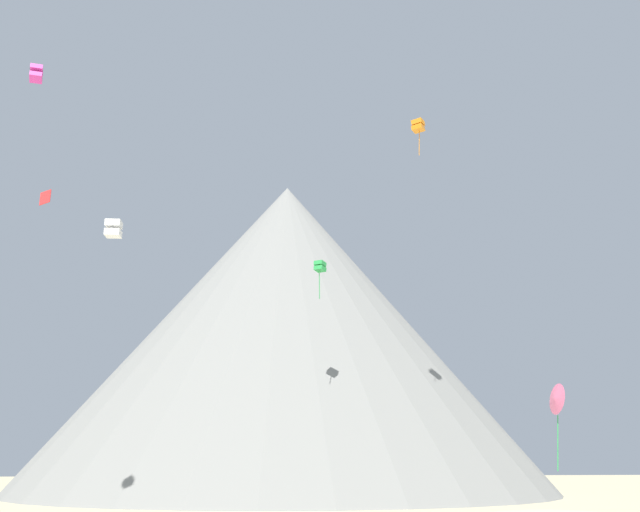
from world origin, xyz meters
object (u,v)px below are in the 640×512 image
(kite_rainbow_low, at_px, (556,399))
(kite_green_mid, at_px, (320,267))
(kite_magenta_high, at_px, (36,74))
(kite_orange_high, at_px, (418,126))
(rock_massif, at_px, (288,343))
(kite_red_mid, at_px, (45,197))
(kite_white_mid, at_px, (113,229))

(kite_rainbow_low, bearing_deg, kite_green_mid, -147.05)
(kite_magenta_high, xyz_separation_m, kite_orange_high, (36.88, 17.22, 5.03))
(rock_massif, bearing_deg, kite_green_mid, -88.63)
(rock_massif, distance_m, kite_red_mid, 65.02)
(kite_green_mid, relative_size, kite_white_mid, 3.43)
(kite_rainbow_low, bearing_deg, rock_massif, -166.86)
(rock_massif, relative_size, kite_magenta_high, 71.93)
(kite_red_mid, distance_m, kite_orange_high, 46.56)
(kite_rainbow_low, bearing_deg, kite_magenta_high, -96.47)
(kite_rainbow_low, bearing_deg, kite_white_mid, -87.12)
(kite_green_mid, height_order, kite_red_mid, kite_green_mid)
(kite_red_mid, height_order, kite_magenta_high, kite_magenta_high)
(kite_rainbow_low, relative_size, kite_white_mid, 5.66)
(kite_rainbow_low, height_order, kite_red_mid, kite_red_mid)
(kite_green_mid, xyz_separation_m, kite_orange_high, (10.72, -2.39, 15.91))
(rock_massif, bearing_deg, kite_red_mid, -109.25)
(kite_magenta_high, distance_m, kite_white_mid, 17.87)
(rock_massif, xyz_separation_m, kite_rainbow_low, (16.90, -53.16, -11.85))
(kite_green_mid, relative_size, kite_red_mid, 3.60)
(kite_green_mid, bearing_deg, rock_massif, 128.72)
(kite_orange_high, bearing_deg, rock_massif, -127.06)
(kite_rainbow_low, relative_size, kite_red_mid, 5.95)
(kite_rainbow_low, distance_m, kite_orange_high, 36.92)
(kite_orange_high, relative_size, kite_white_mid, 3.54)
(kite_rainbow_low, height_order, kite_white_mid, kite_white_mid)
(kite_rainbow_low, xyz_separation_m, kite_magenta_high, (-42.29, 1.46, 26.35))
(kite_rainbow_low, xyz_separation_m, kite_red_mid, (-38.34, -8.22, 12.40))
(kite_green_mid, xyz_separation_m, kite_magenta_high, (-26.16, -19.61, 10.88))
(rock_massif, bearing_deg, kite_rainbow_low, -72.36)
(kite_green_mid, distance_m, kite_orange_high, 19.34)
(kite_magenta_high, distance_m, kite_orange_high, 41.01)
(kite_red_mid, distance_m, kite_white_mid, 5.60)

